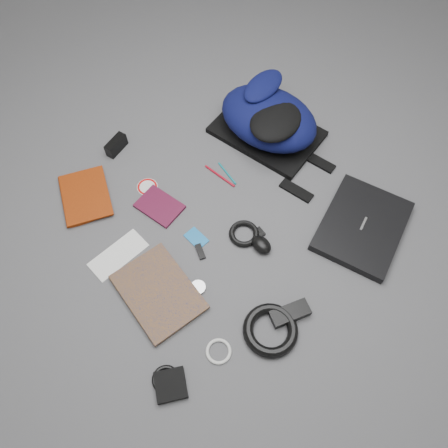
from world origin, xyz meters
TOP-DOWN VIEW (x-y plane):
  - ground at (0.00, 0.00)m, footprint 4.00×4.00m
  - backpack at (0.40, 0.27)m, footprint 0.44×0.53m
  - laptop at (0.41, -0.29)m, footprint 0.44×0.40m
  - textbook_red at (-0.45, 0.42)m, footprint 0.23×0.27m
  - comic_book at (-0.43, -0.09)m, footprint 0.23×0.30m
  - envelope at (-0.37, 0.12)m, footprint 0.22×0.13m
  - dvd_case at (-0.15, 0.21)m, footprint 0.16×0.19m
  - compact_camera at (-0.15, 0.54)m, footprint 0.10×0.07m
  - sticker_disc at (-0.15, 0.31)m, footprint 0.09×0.09m
  - pen_teal at (0.14, 0.19)m, footprint 0.01×0.12m
  - pen_red at (0.11, 0.20)m, footprint 0.05×0.15m
  - id_badge at (-0.11, 0.02)m, footprint 0.07×0.09m
  - usb_black at (-0.13, -0.04)m, footprint 0.04×0.06m
  - key_fob at (0.09, -0.09)m, footprint 0.02×0.04m
  - mouse at (0.06, -0.14)m, footprint 0.06×0.08m
  - headphone_left at (-0.31, -0.10)m, footprint 0.07×0.07m
  - headphone_right at (-0.21, -0.15)m, footprint 0.06×0.06m
  - cable_coil at (0.04, -0.07)m, footprint 0.12×0.12m
  - power_brick at (-0.01, -0.40)m, footprint 0.14×0.08m
  - power_cord_coil at (-0.10, -0.40)m, footprint 0.21×0.21m
  - pouch at (-0.45, -0.37)m, footprint 0.12×0.12m
  - earbud_coil at (-0.45, -0.34)m, footprint 0.09×0.09m
  - white_cable_coil at (-0.27, -0.36)m, footprint 0.11×0.11m

SIDE VIEW (x-z plane):
  - ground at x=0.00m, z-range 0.00..0.00m
  - sticker_disc at x=-0.15m, z-range 0.00..0.00m
  - envelope at x=-0.37m, z-range 0.00..0.00m
  - id_badge at x=-0.11m, z-range 0.00..0.00m
  - pen_teal at x=0.14m, z-range 0.00..0.01m
  - pen_red at x=0.11m, z-range 0.00..0.01m
  - white_cable_coil at x=-0.27m, z-range 0.00..0.01m
  - usb_black at x=-0.13m, z-range 0.00..0.01m
  - key_fob at x=0.09m, z-range 0.00..0.01m
  - headphone_right at x=-0.21m, z-range 0.00..0.01m
  - dvd_case at x=-0.15m, z-range 0.00..0.01m
  - headphone_left at x=-0.31m, z-range 0.00..0.01m
  - earbud_coil at x=-0.45m, z-range 0.00..0.02m
  - cable_coil at x=0.04m, z-range 0.00..0.02m
  - comic_book at x=-0.43m, z-range 0.00..0.02m
  - pouch at x=-0.45m, z-range 0.00..0.02m
  - textbook_red at x=-0.45m, z-range 0.00..0.03m
  - power_brick at x=-0.01m, z-range 0.00..0.03m
  - power_cord_coil at x=-0.10m, z-range 0.00..0.03m
  - laptop at x=0.41m, z-range 0.00..0.04m
  - mouse at x=0.06m, z-range 0.00..0.04m
  - compact_camera at x=-0.15m, z-range 0.00..0.06m
  - backpack at x=0.40m, z-range 0.00..0.19m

